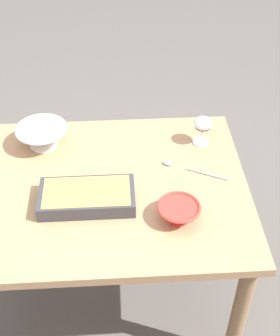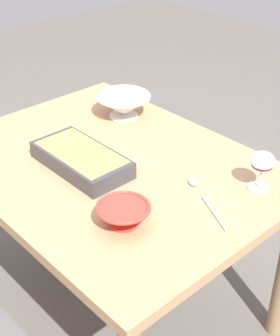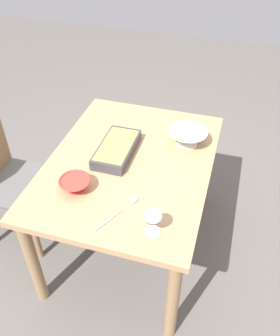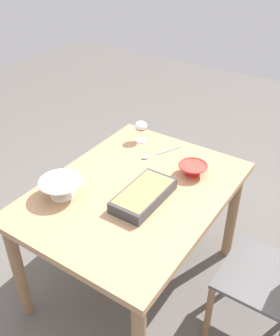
# 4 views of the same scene
# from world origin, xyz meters

# --- Properties ---
(ground_plane) EXTENTS (8.00, 8.00, 0.00)m
(ground_plane) POSITION_xyz_m (0.00, 0.00, 0.00)
(ground_plane) COLOR #5B5651
(dining_table) EXTENTS (1.23, 0.92, 0.74)m
(dining_table) POSITION_xyz_m (0.00, 0.00, 0.64)
(dining_table) COLOR tan
(dining_table) RESTS_ON ground_plane
(chair) EXTENTS (0.44, 0.41, 0.82)m
(chair) POSITION_xyz_m (0.09, -0.82, 0.46)
(chair) COLOR #595959
(chair) RESTS_ON ground_plane
(wine_glass) EXTENTS (0.08, 0.08, 0.14)m
(wine_glass) POSITION_xyz_m (0.46, 0.26, 0.84)
(wine_glass) COLOR white
(wine_glass) RESTS_ON dining_table
(casserole_dish) EXTENTS (0.38, 0.19, 0.06)m
(casserole_dish) POSITION_xyz_m (-0.05, -0.10, 0.77)
(casserole_dish) COLOR #38383D
(casserole_dish) RESTS_ON dining_table
(mixing_bowl) EXTENTS (0.17, 0.17, 0.07)m
(mixing_bowl) POSITION_xyz_m (0.30, -0.20, 0.78)
(mixing_bowl) COLOR red
(mixing_bowl) RESTS_ON dining_table
(small_bowl) EXTENTS (0.23, 0.23, 0.10)m
(small_bowl) POSITION_xyz_m (-0.26, 0.28, 0.79)
(small_bowl) COLOR white
(small_bowl) RESTS_ON dining_table
(serving_spoon) EXTENTS (0.27, 0.14, 0.01)m
(serving_spoon) POSITION_xyz_m (0.36, 0.09, 0.74)
(serving_spoon) COLOR silver
(serving_spoon) RESTS_ON dining_table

